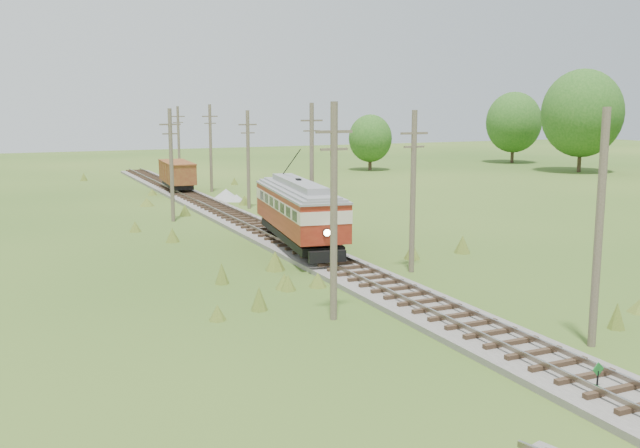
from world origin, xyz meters
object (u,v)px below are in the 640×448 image
streetcar (299,208)px  gravel_pile (228,195)px  switch_marker (598,376)px  gondola (177,173)px

streetcar → gravel_pile: bearing=91.9°
switch_marker → gondola: (0.20, 56.09, 1.35)m
switch_marker → gravel_pile: size_ratio=0.34×
gondola → switch_marker: bearing=-86.5°
gondola → gravel_pile: bearing=-65.9°
streetcar → switch_marker: bearing=-81.7°
switch_marker → streetcar: 24.33m
switch_marker → gravel_pile: (3.09, 48.33, -0.12)m
switch_marker → streetcar: size_ratio=0.09×
gondola → gravel_pile: gondola is taller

